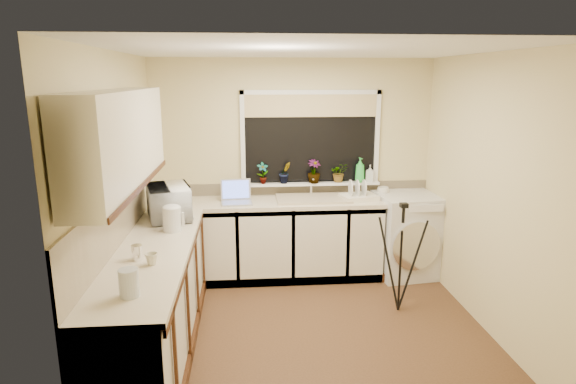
{
  "coord_description": "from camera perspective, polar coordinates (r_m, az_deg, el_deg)",
  "views": [
    {
      "loc": [
        -0.53,
        -3.99,
        2.24
      ],
      "look_at": [
        -0.14,
        0.55,
        1.15
      ],
      "focal_mm": 30.08,
      "sensor_mm": 36.0,
      "label": 1
    }
  ],
  "objects": [
    {
      "name": "window_glass",
      "position": [
        5.57,
        2.67,
        6.31
      ],
      "size": [
        1.5,
        0.02,
        1.0
      ],
      "primitive_type": "cube",
      "color": "black",
      "rests_on": "wall_back"
    },
    {
      "name": "tripod",
      "position": [
        4.81,
        13.2,
        -7.59
      ],
      "size": [
        0.62,
        0.62,
        1.09
      ],
      "primitive_type": null,
      "rotation": [
        0.0,
        0.0,
        0.18
      ],
      "color": "black",
      "rests_on": "floor"
    },
    {
      "name": "window_blind",
      "position": [
        5.51,
        2.75,
        10.15
      ],
      "size": [
        1.5,
        0.02,
        0.25
      ],
      "primitive_type": "cube",
      "color": "tan",
      "rests_on": "wall_back"
    },
    {
      "name": "plant_d",
      "position": [
        5.62,
        6.05,
        2.3
      ],
      "size": [
        0.21,
        0.19,
        0.22
      ],
      "primitive_type": "imported",
      "rotation": [
        0.0,
        0.0,
        0.09
      ],
      "color": "#999999",
      "rests_on": "windowsill"
    },
    {
      "name": "worktop_left",
      "position": [
        4.01,
        -15.8,
        -6.91
      ],
      "size": [
        0.6,
        2.4,
        0.04
      ],
      "primitive_type": "cube",
      "color": "beige",
      "rests_on": "base_cabinet_left"
    },
    {
      "name": "upper_cabinet",
      "position": [
        3.69,
        -19.29,
        5.84
      ],
      "size": [
        0.28,
        1.9,
        0.7
      ],
      "primitive_type": "cube",
      "color": "silver",
      "rests_on": "wall_left"
    },
    {
      "name": "glass_jug",
      "position": [
        3.21,
        -18.29,
        -10.17
      ],
      "size": [
        0.12,
        0.12,
        0.18
      ],
      "primitive_type": "cylinder",
      "color": "#B3B9BE",
      "rests_on": "worktop_left"
    },
    {
      "name": "dish_rack",
      "position": [
        5.45,
        8.35,
        -0.62
      ],
      "size": [
        0.44,
        0.37,
        0.06
      ],
      "primitive_type": "cube",
      "rotation": [
        0.0,
        0.0,
        0.22
      ],
      "color": "silver",
      "rests_on": "worktop_back"
    },
    {
      "name": "base_cabinet_left",
      "position": [
        4.19,
        -15.4,
        -12.7
      ],
      "size": [
        0.54,
        2.4,
        0.86
      ],
      "primitive_type": "cube",
      "color": "silver",
      "rests_on": "floor"
    },
    {
      "name": "ceiling",
      "position": [
        4.03,
        2.74,
        16.41
      ],
      "size": [
        3.2,
        3.2,
        0.0
      ],
      "primitive_type": "plane",
      "rotation": [
        3.14,
        0.0,
        0.0
      ],
      "color": "white",
      "rests_on": "ground"
    },
    {
      "name": "soap_bottle_green",
      "position": [
        5.64,
        8.5,
        2.59
      ],
      "size": [
        0.13,
        0.13,
        0.29
      ],
      "primitive_type": "imported",
      "rotation": [
        0.0,
        0.0,
        0.21
      ],
      "color": "green",
      "rests_on": "windowsill"
    },
    {
      "name": "plant_c",
      "position": [
        5.55,
        3.09,
        2.45
      ],
      "size": [
        0.19,
        0.19,
        0.27
      ],
      "primitive_type": "imported",
      "rotation": [
        0.0,
        0.0,
        0.35
      ],
      "color": "#999999",
      "rests_on": "windowsill"
    },
    {
      "name": "washing_machine",
      "position": [
        5.74,
        13.79,
        -4.91
      ],
      "size": [
        0.74,
        0.72,
        0.94
      ],
      "primitive_type": "cube",
      "rotation": [
        0.0,
        0.0,
        0.12
      ],
      "color": "silver",
      "rests_on": "floor"
    },
    {
      "name": "splashback_left",
      "position": [
        4.0,
        -20.08,
        -3.58
      ],
      "size": [
        0.02,
        2.4,
        0.45
      ],
      "primitive_type": "cube",
      "color": "beige",
      "rests_on": "wall_left"
    },
    {
      "name": "windowsill",
      "position": [
        5.6,
        2.68,
        1.01
      ],
      "size": [
        1.6,
        0.14,
        0.03
      ],
      "primitive_type": "cube",
      "color": "white",
      "rests_on": "wall_back"
    },
    {
      "name": "steel_jar",
      "position": [
        3.82,
        -17.4,
        -6.84
      ],
      "size": [
        0.08,
        0.08,
        0.12
      ],
      "primitive_type": "cylinder",
      "color": "white",
      "rests_on": "worktop_left"
    },
    {
      "name": "wall_right",
      "position": [
        4.64,
        22.56,
        -0.25
      ],
      "size": [
        0.0,
        3.0,
        3.0
      ],
      "primitive_type": "plane",
      "rotation": [
        1.57,
        0.0,
        -1.57
      ],
      "color": "beige",
      "rests_on": "ground"
    },
    {
      "name": "wall_back",
      "position": [
        5.61,
        0.58,
        3.02
      ],
      "size": [
        3.2,
        0.0,
        3.2
      ],
      "primitive_type": "plane",
      "rotation": [
        1.57,
        0.0,
        0.0
      ],
      "color": "beige",
      "rests_on": "ground"
    },
    {
      "name": "sink",
      "position": [
        5.41,
        2.99,
        -0.78
      ],
      "size": [
        0.82,
        0.46,
        0.03
      ],
      "primitive_type": "cube",
      "color": "tan",
      "rests_on": "worktop_back"
    },
    {
      "name": "microwave",
      "position": [
        4.82,
        -13.85,
        -1.16
      ],
      "size": [
        0.52,
        0.65,
        0.32
      ],
      "primitive_type": "imported",
      "rotation": [
        0.0,
        0.0,
        1.84
      ],
      "color": "white",
      "rests_on": "worktop_left"
    },
    {
      "name": "plant_a",
      "position": [
        5.5,
        -3.0,
        2.24
      ],
      "size": [
        0.15,
        0.11,
        0.25
      ],
      "primitive_type": "imported",
      "rotation": [
        0.0,
        0.0,
        0.22
      ],
      "color": "#999999",
      "rests_on": "windowsill"
    },
    {
      "name": "soap_bottle_clear",
      "position": [
        5.71,
        9.66,
        2.21
      ],
      "size": [
        0.11,
        0.11,
        0.19
      ],
      "primitive_type": "imported",
      "rotation": [
        0.0,
        0.0,
        -0.32
      ],
      "color": "#999999",
      "rests_on": "windowsill"
    },
    {
      "name": "faucet",
      "position": [
        5.56,
        2.75,
        0.75
      ],
      "size": [
        0.03,
        0.03,
        0.24
      ],
      "primitive_type": "cylinder",
      "color": "silver",
      "rests_on": "worktop_back"
    },
    {
      "name": "kettle",
      "position": [
        4.42,
        -13.54,
        -3.16
      ],
      "size": [
        0.16,
        0.16,
        0.21
      ],
      "primitive_type": "cylinder",
      "color": "silver",
      "rests_on": "worktop_left"
    },
    {
      "name": "floor",
      "position": [
        4.61,
        2.39,
        -15.64
      ],
      "size": [
        3.2,
        3.2,
        0.0
      ],
      "primitive_type": "plane",
      "color": "brown",
      "rests_on": "ground"
    },
    {
      "name": "base_cabinet_back",
      "position": [
        5.5,
        -2.52,
        -5.77
      ],
      "size": [
        2.55,
        0.6,
        0.86
      ],
      "primitive_type": "cube",
      "color": "silver",
      "rests_on": "floor"
    },
    {
      "name": "wall_left",
      "position": [
        4.26,
        -19.33,
        -1.12
      ],
      "size": [
        0.0,
        3.0,
        3.0
      ],
      "primitive_type": "plane",
      "rotation": [
        1.57,
        0.0,
        1.57
      ],
      "color": "beige",
      "rests_on": "ground"
    },
    {
      "name": "wall_front",
      "position": [
        2.74,
        6.62,
        -8.36
      ],
      "size": [
        3.2,
        0.0,
        3.2
      ],
      "primitive_type": "plane",
      "rotation": [
        -1.57,
        0.0,
        0.0
      ],
      "color": "beige",
      "rests_on": "ground"
    },
    {
      "name": "cup_left",
      "position": [
        3.7,
        -15.83,
        -7.63
      ],
      "size": [
        0.12,
        0.12,
        0.09
      ],
      "primitive_type": "imported",
      "rotation": [
        0.0,
        0.0,
        -0.27
      ],
      "color": "beige",
      "rests_on": "worktop_left"
    },
    {
      "name": "splashback_back",
      "position": [
        5.65,
        0.59,
        0.45
      ],
      "size": [
        3.2,
        0.02,
        0.14
      ],
      "primitive_type": "cube",
      "color": "beige",
      "rests_on": "wall_back"
    },
    {
      "name": "plant_b",
      "position": [
        5.52,
        -0.36,
        2.3
      ],
      "size": [
        0.17,
        0.16,
        0.25
      ],
      "primitive_type": "imported",
      "rotation": [
        0.0,
        0.0,
        0.41
      ],
      "color": "#999999",
      "rests_on": "windowsill"
    },
    {
      "name": "cup_back",
      "position": [
        5.67,
        11.18,
        0.06
      ],
      "size": [
        0.15,
        0.15,
        0.11
      ],
      "primitive_type": "imported",
      "rotation": [
        0.0,
        0.0,
        0.15
      ],
      "color": "silver",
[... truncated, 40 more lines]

